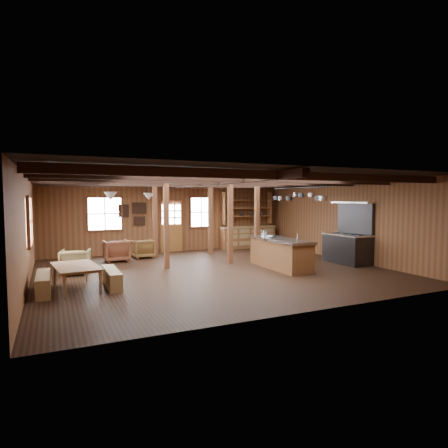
{
  "coord_description": "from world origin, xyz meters",
  "views": [
    {
      "loc": [
        -4.42,
        -10.26,
        2.2
      ],
      "look_at": [
        0.6,
        0.62,
        1.36
      ],
      "focal_mm": 30.0,
      "sensor_mm": 36.0,
      "label": 1
    }
  ],
  "objects": [
    {
      "name": "room",
      "position": [
        0.0,
        0.0,
        1.4
      ],
      "size": [
        10.04,
        9.04,
        2.84
      ],
      "color": "black",
      "rests_on": "ground"
    },
    {
      "name": "ceiling_joists",
      "position": [
        0.0,
        0.18,
        2.68
      ],
      "size": [
        9.8,
        8.82,
        0.18
      ],
      "color": "black",
      "rests_on": "ceiling"
    },
    {
      "name": "timber_posts",
      "position": [
        0.52,
        2.08,
        1.4
      ],
      "size": [
        3.95,
        2.35,
        2.8
      ],
      "color": "#4F2716",
      "rests_on": "floor"
    },
    {
      "name": "back_door",
      "position": [
        0.0,
        4.45,
        0.88
      ],
      "size": [
        1.02,
        0.08,
        2.15
      ],
      "color": "brown",
      "rests_on": "floor"
    },
    {
      "name": "window_back_left",
      "position": [
        -2.6,
        4.46,
        1.6
      ],
      "size": [
        1.32,
        0.06,
        1.32
      ],
      "color": "white",
      "rests_on": "wall_back"
    },
    {
      "name": "window_back_right",
      "position": [
        1.3,
        4.46,
        1.6
      ],
      "size": [
        1.02,
        0.06,
        1.32
      ],
      "color": "white",
      "rests_on": "wall_back"
    },
    {
      "name": "window_left",
      "position": [
        -4.96,
        0.5,
        1.6
      ],
      "size": [
        0.14,
        1.24,
        1.32
      ],
      "color": "white",
      "rests_on": "wall_back"
    },
    {
      "name": "notice_boards",
      "position": [
        -1.5,
        4.46,
        1.64
      ],
      "size": [
        1.08,
        0.03,
        0.9
      ],
      "color": "beige",
      "rests_on": "wall_back"
    },
    {
      "name": "back_counter",
      "position": [
        3.4,
        4.2,
        0.6
      ],
      "size": [
        2.55,
        0.6,
        2.45
      ],
      "color": "brown",
      "rests_on": "floor"
    },
    {
      "name": "pendant_lamps",
      "position": [
        -2.25,
        1.0,
        2.25
      ],
      "size": [
        1.86,
        2.36,
        0.66
      ],
      "color": "#29292B",
      "rests_on": "ceiling"
    },
    {
      "name": "pot_rack",
      "position": [
        3.26,
        0.22,
        2.25
      ],
      "size": [
        0.42,
        3.0,
        0.46
      ],
      "color": "#29292B",
      "rests_on": "ceiling"
    },
    {
      "name": "kitchen_island",
      "position": [
        2.04,
        -0.46,
        0.48
      ],
      "size": [
        0.88,
        2.5,
        1.2
      ],
      "rotation": [
        0.0,
        0.0,
        0.0
      ],
      "color": "brown",
      "rests_on": "floor"
    },
    {
      "name": "step_stool",
      "position": [
        1.93,
        -1.18,
        0.21
      ],
      "size": [
        0.53,
        0.43,
        0.41
      ],
      "primitive_type": "cube",
      "rotation": [
        0.0,
        0.0,
        -0.23
      ],
      "color": "#997845",
      "rests_on": "floor"
    },
    {
      "name": "commercial_range",
      "position": [
        4.65,
        -0.64,
        0.66
      ],
      "size": [
        0.86,
        1.68,
        2.07
      ],
      "color": "#29292B",
      "rests_on": "floor"
    },
    {
      "name": "dining_table",
      "position": [
        -3.9,
        -0.75,
        0.29
      ],
      "size": [
        1.14,
        1.78,
        0.59
      ],
      "primitive_type": "imported",
      "rotation": [
        0.0,
        0.0,
        1.7
      ],
      "color": "#8F6241",
      "rests_on": "floor"
    },
    {
      "name": "bench_wall",
      "position": [
        -4.65,
        -0.75,
        0.22
      ],
      "size": [
        0.3,
        1.6,
        0.44
      ],
      "primitive_type": "cube",
      "color": "#997845",
      "rests_on": "floor"
    },
    {
      "name": "bench_aisle",
      "position": [
        -3.11,
        -0.75,
        0.21
      ],
      "size": [
        0.29,
        1.55,
        0.43
      ],
      "primitive_type": "cube",
      "color": "#997845",
      "rests_on": "floor"
    },
    {
      "name": "armchair_a",
      "position": [
        -2.43,
        2.96,
        0.38
      ],
      "size": [
        0.84,
        0.86,
        0.75
      ],
      "primitive_type": "imported",
      "rotation": [
        0.0,
        0.0,
        3.18
      ],
      "color": "#5E2F1C",
      "rests_on": "floor"
    },
    {
      "name": "armchair_b",
      "position": [
        -1.43,
        3.36,
        0.34
      ],
      "size": [
        0.8,
        0.82,
        0.68
      ],
      "primitive_type": "imported",
      "rotation": [
        0.0,
        0.0,
        3.24
      ],
      "color": "brown",
      "rests_on": "floor"
    },
    {
      "name": "armchair_c",
      "position": [
        -3.85,
        1.22,
        0.36
      ],
      "size": [
        0.91,
        0.93,
        0.73
      ],
      "primitive_type": "imported",
      "rotation": [
        0.0,
        0.0,
        2.95
      ],
      "color": "olive",
      "rests_on": "floor"
    },
    {
      "name": "counter_pot",
      "position": [
        2.07,
        0.49,
        1.03
      ],
      "size": [
        0.28,
        0.28,
        0.17
      ],
      "primitive_type": "cylinder",
      "color": "silver",
      "rests_on": "kitchen_island"
    },
    {
      "name": "bowl",
      "position": [
        1.83,
        -0.13,
        0.97
      ],
      "size": [
        0.28,
        0.28,
        0.06
      ],
      "primitive_type": "imported",
      "rotation": [
        0.0,
        0.0,
        0.19
      ],
      "color": "silver",
      "rests_on": "kitchen_island"
    }
  ]
}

